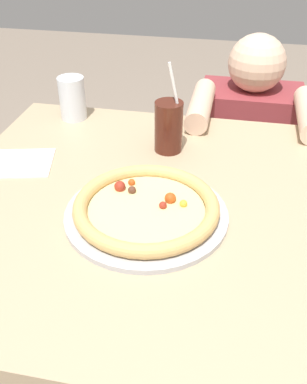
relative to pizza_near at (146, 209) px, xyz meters
name	(u,v)px	position (x,y,z in m)	size (l,w,h in m)	color
dining_table	(183,241)	(0.08, 0.06, -0.13)	(1.15, 0.94, 0.75)	tan
pizza_near	(146,209)	(0.00, 0.00, 0.00)	(0.36, 0.36, 0.04)	#B7B7BC
drink_cup_colored	(169,126)	(0.00, 0.30, 0.05)	(0.08, 0.08, 0.24)	#4C1E14
water_cup_clear	(72,98)	(-0.33, 0.45, 0.05)	(0.08, 0.08, 0.13)	silver
paper_napkin	(21,163)	(-0.37, 0.16, -0.02)	(0.16, 0.14, 0.00)	white
diner_seated	(243,168)	(0.22, 0.76, -0.33)	(0.39, 0.51, 0.95)	#333847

